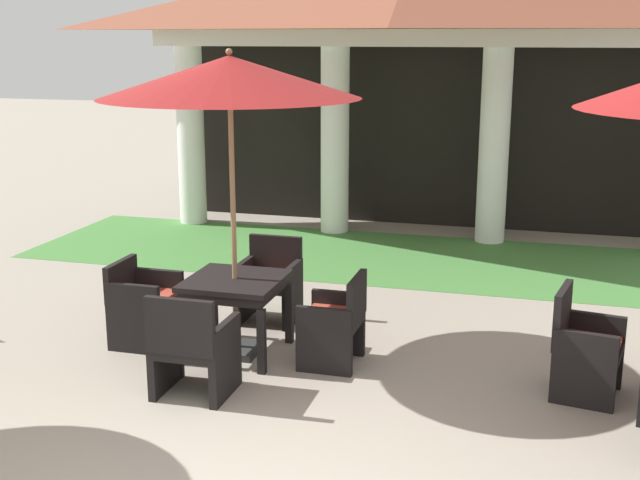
{
  "coord_description": "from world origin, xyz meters",
  "views": [
    {
      "loc": [
        1.93,
        -3.91,
        2.93
      ],
      "look_at": [
        0.07,
        2.76,
        1.2
      ],
      "focal_mm": 46.42,
      "sensor_mm": 36.0,
      "label": 1
    }
  ],
  "objects_px": {
    "patio_umbrella_mid_right": "(230,79)",
    "patio_chair_mid_right_west": "(143,303)",
    "patio_chair_mid_right_south": "(193,348)",
    "patio_table_mid_right": "(235,289)",
    "patio_chair_near_foreground_west": "(584,348)",
    "patio_chair_mid_right_north": "(270,283)",
    "patio_chair_mid_right_east": "(335,323)"
  },
  "relations": [
    {
      "from": "patio_umbrella_mid_right",
      "to": "patio_chair_mid_right_south",
      "type": "distance_m",
      "value": 2.35
    },
    {
      "from": "patio_chair_near_foreground_west",
      "to": "patio_umbrella_mid_right",
      "type": "relative_size",
      "value": 0.32
    },
    {
      "from": "patio_chair_near_foreground_west",
      "to": "patio_chair_mid_right_east",
      "type": "xyz_separation_m",
      "value": [
        -2.15,
        0.09,
        -0.01
      ]
    },
    {
      "from": "patio_chair_mid_right_south",
      "to": "patio_table_mid_right",
      "type": "bearing_deg",
      "value": 90.0
    },
    {
      "from": "patio_chair_mid_right_east",
      "to": "patio_chair_mid_right_north",
      "type": "relative_size",
      "value": 0.97
    },
    {
      "from": "patio_table_mid_right",
      "to": "patio_chair_mid_right_west",
      "type": "xyz_separation_m",
      "value": [
        -0.96,
        0.0,
        -0.22
      ]
    },
    {
      "from": "patio_umbrella_mid_right",
      "to": "patio_chair_mid_right_west",
      "type": "height_order",
      "value": "patio_umbrella_mid_right"
    },
    {
      "from": "patio_chair_mid_right_north",
      "to": "patio_chair_mid_right_west",
      "type": "height_order",
      "value": "patio_chair_mid_right_north"
    },
    {
      "from": "patio_table_mid_right",
      "to": "patio_umbrella_mid_right",
      "type": "relative_size",
      "value": 0.31
    },
    {
      "from": "patio_chair_near_foreground_west",
      "to": "patio_chair_mid_right_north",
      "type": "distance_m",
      "value": 3.28
    },
    {
      "from": "patio_chair_near_foreground_west",
      "to": "patio_chair_mid_right_west",
      "type": "bearing_deg",
      "value": -81.29
    },
    {
      "from": "patio_umbrella_mid_right",
      "to": "patio_chair_mid_right_east",
      "type": "relative_size",
      "value": 3.33
    },
    {
      "from": "patio_chair_mid_right_north",
      "to": "patio_chair_mid_right_south",
      "type": "height_order",
      "value": "patio_chair_mid_right_south"
    },
    {
      "from": "patio_table_mid_right",
      "to": "patio_umbrella_mid_right",
      "type": "height_order",
      "value": "patio_umbrella_mid_right"
    },
    {
      "from": "patio_chair_mid_right_east",
      "to": "patio_chair_mid_right_north",
      "type": "distance_m",
      "value": 1.36
    },
    {
      "from": "patio_table_mid_right",
      "to": "patio_chair_mid_right_north",
      "type": "distance_m",
      "value": 0.99
    },
    {
      "from": "patio_chair_mid_right_south",
      "to": "patio_chair_mid_right_west",
      "type": "bearing_deg",
      "value": 134.7
    },
    {
      "from": "patio_chair_near_foreground_west",
      "to": "patio_table_mid_right",
      "type": "height_order",
      "value": "patio_chair_near_foreground_west"
    },
    {
      "from": "patio_chair_mid_right_north",
      "to": "patio_chair_near_foreground_west",
      "type": "bearing_deg",
      "value": 161.4
    },
    {
      "from": "patio_umbrella_mid_right",
      "to": "patio_chair_mid_right_north",
      "type": "xyz_separation_m",
      "value": [
        0.0,
        0.97,
        -2.14
      ]
    },
    {
      "from": "patio_table_mid_right",
      "to": "patio_umbrella_mid_right",
      "type": "distance_m",
      "value": 1.92
    },
    {
      "from": "patio_chair_mid_right_east",
      "to": "patio_chair_mid_right_north",
      "type": "height_order",
      "value": "patio_chair_mid_right_north"
    },
    {
      "from": "patio_chair_mid_right_north",
      "to": "patio_chair_mid_right_west",
      "type": "relative_size",
      "value": 1.07
    },
    {
      "from": "patio_table_mid_right",
      "to": "patio_chair_mid_right_south",
      "type": "relative_size",
      "value": 0.96
    },
    {
      "from": "patio_table_mid_right",
      "to": "patio_chair_mid_right_west",
      "type": "relative_size",
      "value": 1.07
    },
    {
      "from": "patio_table_mid_right",
      "to": "patio_chair_mid_right_west",
      "type": "bearing_deg",
      "value": 179.81
    },
    {
      "from": "patio_chair_near_foreground_west",
      "to": "patio_chair_mid_right_west",
      "type": "distance_m",
      "value": 4.07
    },
    {
      "from": "patio_table_mid_right",
      "to": "patio_chair_mid_right_west",
      "type": "distance_m",
      "value": 0.99
    },
    {
      "from": "patio_chair_near_foreground_west",
      "to": "patio_chair_mid_right_west",
      "type": "xyz_separation_m",
      "value": [
        -4.07,
        0.1,
        -0.0
      ]
    },
    {
      "from": "patio_chair_near_foreground_west",
      "to": "patio_table_mid_right",
      "type": "xyz_separation_m",
      "value": [
        -3.11,
        0.09,
        0.22
      ]
    },
    {
      "from": "patio_chair_mid_right_west",
      "to": "patio_chair_mid_right_east",
      "type": "bearing_deg",
      "value": 90.0
    },
    {
      "from": "patio_chair_near_foreground_west",
      "to": "patio_chair_mid_right_west",
      "type": "height_order",
      "value": "patio_chair_near_foreground_west"
    }
  ]
}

